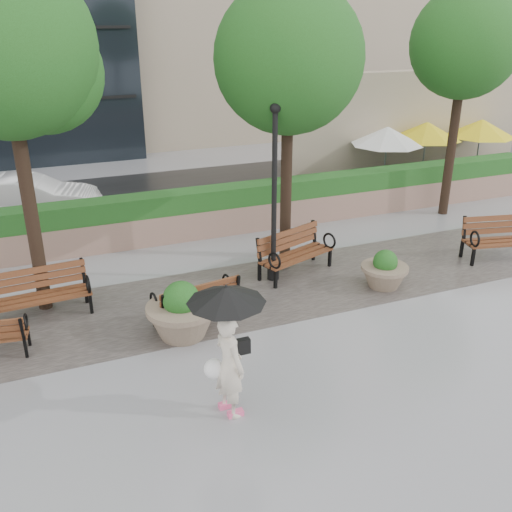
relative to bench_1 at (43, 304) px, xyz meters
name	(u,v)px	position (x,y,z in m)	size (l,w,h in m)	color
ground	(293,366)	(4.04, -3.59, -0.31)	(100.00, 100.00, 0.00)	gray
cobble_strip	(235,296)	(4.04, -0.59, -0.30)	(28.00, 3.20, 0.01)	#383330
hedge_wall	(186,215)	(4.04, 3.41, 0.36)	(24.00, 0.80, 1.35)	#906A5D
cafe_wall	(408,126)	(13.54, 6.41, 1.69)	(10.00, 0.60, 4.00)	tan
cafe_hedge	(429,182)	(13.04, 4.21, 0.14)	(8.00, 0.50, 0.90)	#1D511B
asphalt_street	(155,198)	(4.04, 7.41, -0.31)	(40.00, 7.00, 0.00)	black
bench_1	(43,304)	(0.00, 0.00, 0.00)	(1.99, 0.90, 1.04)	brown
bench_2	(197,309)	(2.91, -1.38, -0.03)	(1.83, 0.97, 0.94)	brown
bench_3	(295,261)	(5.82, 0.00, 0.01)	(2.11, 1.40, 1.06)	brown
bench_4	(503,247)	(11.15, -1.21, 0.02)	(2.17, 1.24, 1.10)	brown
planter_left	(182,315)	(2.48, -1.83, 0.15)	(1.39, 1.39, 1.16)	#7F6B56
planter_right	(384,273)	(7.40, -1.44, 0.05)	(1.08, 1.08, 0.91)	#7F6B56
lamppost	(274,206)	(5.19, -0.10, 1.51)	(0.28, 0.28, 4.13)	black
tree_0	(14,54)	(0.20, 0.52, 4.86)	(3.45, 3.36, 7.00)	black
tree_1	(293,64)	(6.19, 1.17, 4.48)	(3.55, 3.48, 6.66)	black
tree_2	(467,48)	(12.34, 2.43, 4.65)	(3.27, 3.14, 6.67)	black
patio_umb_white	(387,136)	(11.74, 5.09, 1.68)	(2.50, 2.50, 2.30)	black
patio_umb_yellow_a	(427,131)	(13.59, 5.35, 1.68)	(2.50, 2.50, 2.30)	black
patio_umb_yellow_b	(481,128)	(15.82, 5.05, 1.68)	(2.50, 2.50, 2.30)	black
car_right	(28,199)	(-0.02, 6.59, 0.39)	(1.49, 4.27, 1.41)	silver
pedestrian	(228,338)	(2.55, -4.35, 1.02)	(1.19, 1.19, 2.19)	beige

